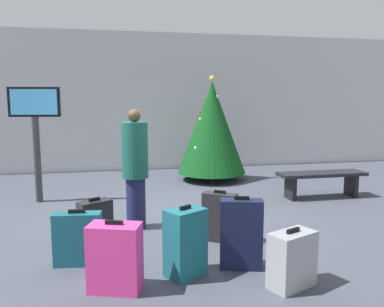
{
  "coord_description": "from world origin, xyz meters",
  "views": [
    {
      "loc": [
        -0.78,
        -5.85,
        1.85
      ],
      "look_at": [
        0.61,
        0.75,
        0.9
      ],
      "focal_mm": 36.92,
      "sensor_mm": 36.0,
      "label": 1
    }
  ],
  "objects_px": {
    "traveller_0": "(135,167)",
    "holiday_tree": "(212,127)",
    "flight_info_kiosk": "(35,123)",
    "suitcase_5": "(78,239)",
    "suitcase_2": "(292,260)",
    "suitcase_4": "(220,217)",
    "suitcase_1": "(241,234)",
    "suitcase_0": "(185,243)",
    "waiting_bench": "(322,178)",
    "suitcase_6": "(95,222)",
    "suitcase_3": "(115,258)"
  },
  "relations": [
    {
      "from": "waiting_bench",
      "to": "suitcase_2",
      "type": "height_order",
      "value": "suitcase_2"
    },
    {
      "from": "suitcase_5",
      "to": "suitcase_4",
      "type": "bearing_deg",
      "value": 12.29
    },
    {
      "from": "traveller_0",
      "to": "suitcase_5",
      "type": "distance_m",
      "value": 1.47
    },
    {
      "from": "suitcase_2",
      "to": "suitcase_4",
      "type": "relative_size",
      "value": 0.88
    },
    {
      "from": "waiting_bench",
      "to": "suitcase_1",
      "type": "bearing_deg",
      "value": -133.27
    },
    {
      "from": "suitcase_2",
      "to": "suitcase_6",
      "type": "xyz_separation_m",
      "value": [
        -1.93,
        1.59,
        0.0
      ]
    },
    {
      "from": "suitcase_5",
      "to": "waiting_bench",
      "type": "bearing_deg",
      "value": 27.21
    },
    {
      "from": "flight_info_kiosk",
      "to": "suitcase_3",
      "type": "xyz_separation_m",
      "value": [
        1.28,
        -3.65,
        -1.09
      ]
    },
    {
      "from": "holiday_tree",
      "to": "suitcase_4",
      "type": "height_order",
      "value": "holiday_tree"
    },
    {
      "from": "waiting_bench",
      "to": "suitcase_0",
      "type": "bearing_deg",
      "value": -139.06
    },
    {
      "from": "traveller_0",
      "to": "suitcase_0",
      "type": "relative_size",
      "value": 2.24
    },
    {
      "from": "flight_info_kiosk",
      "to": "traveller_0",
      "type": "relative_size",
      "value": 1.2
    },
    {
      "from": "suitcase_2",
      "to": "suitcase_5",
      "type": "height_order",
      "value": "suitcase_5"
    },
    {
      "from": "suitcase_2",
      "to": "suitcase_4",
      "type": "distance_m",
      "value": 1.41
    },
    {
      "from": "suitcase_0",
      "to": "suitcase_1",
      "type": "bearing_deg",
      "value": 5.69
    },
    {
      "from": "suitcase_1",
      "to": "suitcase_5",
      "type": "relative_size",
      "value": 1.28
    },
    {
      "from": "waiting_bench",
      "to": "suitcase_5",
      "type": "bearing_deg",
      "value": -152.79
    },
    {
      "from": "suitcase_2",
      "to": "suitcase_4",
      "type": "bearing_deg",
      "value": 104.5
    },
    {
      "from": "suitcase_0",
      "to": "suitcase_2",
      "type": "distance_m",
      "value": 1.08
    },
    {
      "from": "waiting_bench",
      "to": "suitcase_4",
      "type": "bearing_deg",
      "value": -144.15
    },
    {
      "from": "flight_info_kiosk",
      "to": "suitcase_6",
      "type": "height_order",
      "value": "flight_info_kiosk"
    },
    {
      "from": "traveller_0",
      "to": "suitcase_5",
      "type": "xyz_separation_m",
      "value": [
        -0.72,
        -1.14,
        -0.59
      ]
    },
    {
      "from": "flight_info_kiosk",
      "to": "suitcase_2",
      "type": "relative_size",
      "value": 3.42
    },
    {
      "from": "flight_info_kiosk",
      "to": "suitcase_2",
      "type": "height_order",
      "value": "flight_info_kiosk"
    },
    {
      "from": "suitcase_6",
      "to": "suitcase_3",
      "type": "bearing_deg",
      "value": -80.14
    },
    {
      "from": "traveller_0",
      "to": "suitcase_2",
      "type": "bearing_deg",
      "value": -56.95
    },
    {
      "from": "suitcase_2",
      "to": "suitcase_4",
      "type": "height_order",
      "value": "suitcase_4"
    },
    {
      "from": "flight_info_kiosk",
      "to": "suitcase_5",
      "type": "distance_m",
      "value": 3.28
    },
    {
      "from": "waiting_bench",
      "to": "suitcase_3",
      "type": "distance_m",
      "value": 4.79
    },
    {
      "from": "waiting_bench",
      "to": "traveller_0",
      "type": "distance_m",
      "value": 3.7
    },
    {
      "from": "waiting_bench",
      "to": "suitcase_5",
      "type": "relative_size",
      "value": 2.62
    },
    {
      "from": "suitcase_1",
      "to": "suitcase_2",
      "type": "bearing_deg",
      "value": -56.15
    },
    {
      "from": "waiting_bench",
      "to": "suitcase_4",
      "type": "relative_size",
      "value": 2.46
    },
    {
      "from": "waiting_bench",
      "to": "suitcase_4",
      "type": "xyz_separation_m",
      "value": [
        -2.49,
        -1.8,
        -0.05
      ]
    },
    {
      "from": "traveller_0",
      "to": "holiday_tree",
      "type": "bearing_deg",
      "value": 57.76
    },
    {
      "from": "suitcase_1",
      "to": "suitcase_6",
      "type": "bearing_deg",
      "value": 145.78
    },
    {
      "from": "suitcase_6",
      "to": "traveller_0",
      "type": "bearing_deg",
      "value": 43.36
    },
    {
      "from": "flight_info_kiosk",
      "to": "waiting_bench",
      "type": "distance_m",
      "value": 5.29
    },
    {
      "from": "suitcase_5",
      "to": "suitcase_6",
      "type": "xyz_separation_m",
      "value": [
        0.17,
        0.61,
        -0.01
      ]
    },
    {
      "from": "suitcase_4",
      "to": "holiday_tree",
      "type": "bearing_deg",
      "value": 76.89
    },
    {
      "from": "traveller_0",
      "to": "suitcase_3",
      "type": "xyz_separation_m",
      "value": [
        -0.32,
        -1.84,
        -0.56
      ]
    },
    {
      "from": "suitcase_5",
      "to": "suitcase_6",
      "type": "relative_size",
      "value": 1.05
    },
    {
      "from": "suitcase_1",
      "to": "suitcase_3",
      "type": "xyz_separation_m",
      "value": [
        -1.35,
        -0.24,
        -0.05
      ]
    },
    {
      "from": "holiday_tree",
      "to": "suitcase_1",
      "type": "relative_size",
      "value": 2.9
    },
    {
      "from": "suitcase_0",
      "to": "suitcase_4",
      "type": "xyz_separation_m",
      "value": [
        0.63,
        0.9,
        -0.04
      ]
    },
    {
      "from": "flight_info_kiosk",
      "to": "suitcase_2",
      "type": "bearing_deg",
      "value": -52.76
    },
    {
      "from": "suitcase_3",
      "to": "suitcase_4",
      "type": "relative_size",
      "value": 1.04
    },
    {
      "from": "waiting_bench",
      "to": "suitcase_0",
      "type": "distance_m",
      "value": 4.12
    },
    {
      "from": "holiday_tree",
      "to": "suitcase_0",
      "type": "height_order",
      "value": "holiday_tree"
    },
    {
      "from": "waiting_bench",
      "to": "suitcase_2",
      "type": "distance_m",
      "value": 3.81
    }
  ]
}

